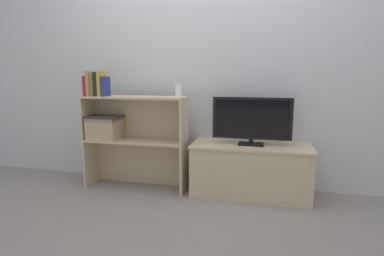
{
  "coord_description": "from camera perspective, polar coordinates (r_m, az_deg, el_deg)",
  "views": [
    {
      "loc": [
        0.61,
        -2.46,
        1.07
      ],
      "look_at": [
        0.0,
        0.14,
        0.61
      ],
      "focal_mm": 28.0,
      "sensor_mm": 36.0,
      "label": 1
    }
  ],
  "objects": [
    {
      "name": "book_tan",
      "position": [
        3.01,
        -18.65,
        8.03
      ],
      "size": [
        0.03,
        0.15,
        0.23
      ],
      "color": "tan",
      "rests_on": "bookshelf_upper_tier"
    },
    {
      "name": "baby_monitor",
      "position": [
        2.7,
        -2.54,
        7.1
      ],
      "size": [
        0.05,
        0.03,
        0.14
      ],
      "color": "white",
      "rests_on": "bookshelf_upper_tier"
    },
    {
      "name": "book_charcoal",
      "position": [
        2.97,
        -17.45,
        7.97
      ],
      "size": [
        0.03,
        0.13,
        0.22
      ],
      "color": "#232328",
      "rests_on": "bookshelf_upper_tier"
    },
    {
      "name": "book_mustard",
      "position": [
        2.95,
        -16.81,
        8.08
      ],
      "size": [
        0.04,
        0.13,
        0.23
      ],
      "color": "gold",
      "rests_on": "bookshelf_upper_tier"
    },
    {
      "name": "book_olive",
      "position": [
        2.99,
        -18.09,
        7.88
      ],
      "size": [
        0.03,
        0.12,
        0.21
      ],
      "color": "olive",
      "rests_on": "bookshelf_upper_tier"
    },
    {
      "name": "bookshelf_upper_tier",
      "position": [
        2.92,
        -10.42,
        3.12
      ],
      "size": [
        0.99,
        0.28,
        0.41
      ],
      "color": "#CCB793",
      "rests_on": "bookshelf_lower_tier"
    },
    {
      "name": "book_crimson",
      "position": [
        3.03,
        -19.2,
        7.58
      ],
      "size": [
        0.03,
        0.15,
        0.19
      ],
      "color": "#B22328",
      "rests_on": "bookshelf_upper_tier"
    },
    {
      "name": "tv_stand",
      "position": [
        2.79,
        11.0,
        -7.82
      ],
      "size": [
        1.06,
        0.43,
        0.47
      ],
      "color": "#CCB793",
      "rests_on": "ground_plane"
    },
    {
      "name": "tv",
      "position": [
        2.69,
        11.32,
        1.57
      ],
      "size": [
        0.69,
        0.14,
        0.42
      ],
      "color": "black",
      "rests_on": "tv_stand"
    },
    {
      "name": "wall_back",
      "position": [
        2.97,
        1.39,
        12.26
      ],
      "size": [
        10.0,
        0.05,
        2.4
      ],
      "color": "silver",
      "rests_on": "ground_plane"
    },
    {
      "name": "bookshelf_lower_tier",
      "position": [
        3.0,
        -10.15,
        -5.28
      ],
      "size": [
        0.99,
        0.28,
        0.47
      ],
      "color": "#CCB793",
      "rests_on": "ground_plane"
    },
    {
      "name": "book_navy",
      "position": [
        2.94,
        -16.17,
        7.63
      ],
      "size": [
        0.03,
        0.14,
        0.18
      ],
      "color": "navy",
      "rests_on": "bookshelf_upper_tier"
    },
    {
      "name": "laptop",
      "position": [
        3.0,
        -16.38,
        2.06
      ],
      "size": [
        0.33,
        0.23,
        0.02
      ],
      "color": "#2D2D33",
      "rests_on": "storage_basket_left"
    },
    {
      "name": "storage_basket_left",
      "position": [
        3.01,
        -16.29,
        0.14
      ],
      "size": [
        0.29,
        0.25,
        0.2
      ],
      "color": "tan",
      "rests_on": "bookshelf_lower_tier"
    },
    {
      "name": "ground_plane",
      "position": [
        2.75,
        -0.69,
        -13.14
      ],
      "size": [
        16.0,
        16.0,
        0.0
      ],
      "primitive_type": "plane",
      "color": "gray"
    }
  ]
}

